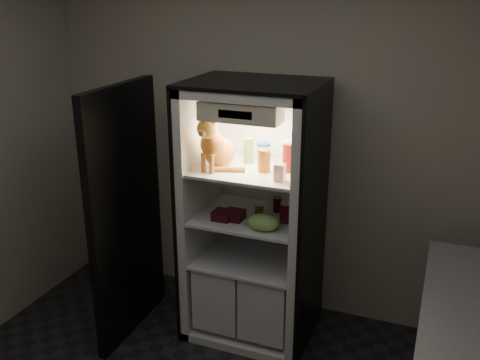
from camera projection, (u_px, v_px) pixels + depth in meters
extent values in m
plane|color=#BCB49D|center=(274.00, 142.00, 4.03)|extent=(3.60, 0.00, 3.60)
cube|color=white|center=(268.00, 200.00, 4.06)|extent=(0.85, 0.06, 1.85)
cube|color=white|center=(202.00, 208.00, 3.92)|extent=(0.06, 0.70, 1.85)
cube|color=white|center=(307.00, 224.00, 3.64)|extent=(0.06, 0.70, 1.85)
cube|color=white|center=(254.00, 89.00, 3.48)|extent=(0.85, 0.70, 0.06)
cube|color=white|center=(252.00, 323.00, 4.08)|extent=(0.85, 0.70, 0.06)
cube|color=black|center=(197.00, 207.00, 3.93)|extent=(0.02, 0.72, 1.87)
cube|color=black|center=(313.00, 225.00, 3.63)|extent=(0.02, 0.72, 1.87)
cube|color=black|center=(254.00, 83.00, 3.47)|extent=(0.90, 0.72, 0.02)
cube|color=white|center=(252.00, 169.00, 3.63)|extent=(0.73, 0.62, 0.02)
cube|color=white|center=(251.00, 217.00, 3.75)|extent=(0.73, 0.62, 0.02)
cube|color=white|center=(229.00, 284.00, 4.01)|extent=(0.34, 0.58, 0.48)
cube|color=white|center=(273.00, 293.00, 3.88)|extent=(0.34, 0.58, 0.48)
cube|color=white|center=(251.00, 259.00, 3.86)|extent=(0.73, 0.62, 0.02)
cube|color=#F9F0CC|center=(240.00, 112.00, 3.30)|extent=(0.52, 0.18, 0.12)
cube|color=black|center=(235.00, 115.00, 3.23)|extent=(0.22, 0.01, 0.05)
cube|color=black|center=(126.00, 214.00, 3.81)|extent=(0.09, 0.87, 1.85)
cube|color=white|center=(125.00, 265.00, 3.88)|extent=(0.08, 0.64, 0.12)
cube|color=white|center=(120.00, 201.00, 3.71)|extent=(0.08, 0.64, 0.12)
ellipsoid|color=#B64B17|center=(220.00, 152.00, 3.64)|extent=(0.22, 0.27, 0.21)
ellipsoid|color=#B64B17|center=(212.00, 144.00, 3.53)|extent=(0.18, 0.16, 0.18)
sphere|color=#C16E25|center=(207.00, 129.00, 3.44)|extent=(0.14, 0.14, 0.13)
sphere|color=#C16E25|center=(202.00, 133.00, 3.40)|extent=(0.06, 0.06, 0.06)
cone|color=#C16E25|center=(202.00, 118.00, 3.44)|extent=(0.06, 0.06, 0.06)
cone|color=#C16E25|center=(213.00, 119.00, 3.41)|extent=(0.06, 0.06, 0.06)
cylinder|color=#B64B17|center=(203.00, 163.00, 3.53)|extent=(0.03, 0.03, 0.13)
cylinder|color=#B64B17|center=(212.00, 164.00, 3.50)|extent=(0.03, 0.03, 0.13)
cylinder|color=#B64B17|center=(227.00, 169.00, 3.55)|extent=(0.24, 0.11, 0.03)
cylinder|color=#227D35|center=(248.00, 152.00, 3.71)|extent=(0.07, 0.07, 0.17)
cylinder|color=#227D35|center=(249.00, 139.00, 3.68)|extent=(0.07, 0.07, 0.01)
cylinder|color=white|center=(264.00, 153.00, 3.75)|extent=(0.10, 0.10, 0.12)
cylinder|color=#184AA8|center=(264.00, 144.00, 3.73)|extent=(0.10, 0.10, 0.02)
cylinder|color=maroon|center=(264.00, 162.00, 3.54)|extent=(0.08, 0.08, 0.14)
cylinder|color=gold|center=(264.00, 151.00, 3.52)|extent=(0.09, 0.09, 0.01)
cylinder|color=#A92316|center=(291.00, 157.00, 3.54)|extent=(0.12, 0.12, 0.19)
cylinder|color=white|center=(292.00, 142.00, 3.51)|extent=(0.12, 0.12, 0.02)
cube|color=white|center=(280.00, 172.00, 3.37)|extent=(0.06, 0.06, 0.11)
cylinder|color=black|center=(277.00, 205.00, 3.80)|extent=(0.06, 0.06, 0.11)
cylinder|color=#B2B2B2|center=(277.00, 197.00, 3.78)|extent=(0.06, 0.06, 0.00)
cylinder|color=black|center=(290.00, 210.00, 3.69)|extent=(0.06, 0.06, 0.12)
cylinder|color=#B2B2B2|center=(290.00, 202.00, 3.67)|extent=(0.07, 0.07, 0.00)
cylinder|color=black|center=(285.00, 213.00, 3.61)|extent=(0.07, 0.07, 0.13)
cylinder|color=#B2B2B2|center=(285.00, 204.00, 3.59)|extent=(0.07, 0.07, 0.00)
cylinder|color=brown|center=(259.00, 210.00, 3.74)|extent=(0.06, 0.06, 0.07)
cylinder|color=#B2B2B2|center=(259.00, 205.00, 3.73)|extent=(0.06, 0.06, 0.01)
ellipsoid|color=#79AC50|center=(263.00, 222.00, 3.50)|extent=(0.21, 0.15, 0.11)
cube|color=#460B14|center=(222.00, 215.00, 3.67)|extent=(0.12, 0.12, 0.06)
cube|color=#460B14|center=(234.00, 215.00, 3.67)|extent=(0.13, 0.13, 0.06)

